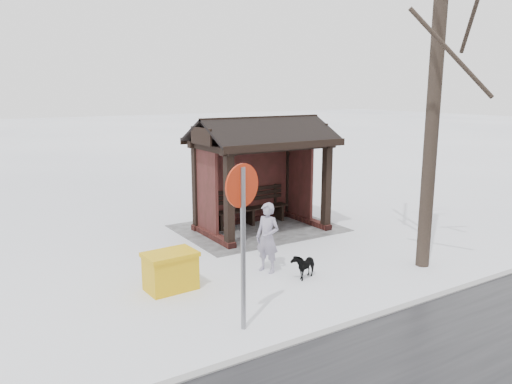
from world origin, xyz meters
TOP-DOWN VIEW (x-y plane):
  - ground at (0.00, 0.00)m, footprint 120.00×120.00m
  - kerb at (0.00, 5.50)m, footprint 120.00×0.15m
  - trampled_patch at (0.00, -0.20)m, footprint 4.20×3.20m
  - bus_shelter at (0.00, -0.16)m, footprint 3.60×2.40m
  - pedestrian at (1.59, 2.72)m, footprint 0.54×0.64m
  - dog at (1.15, 3.39)m, footprint 0.69×0.52m
  - grit_bin at (3.70, 2.55)m, footprint 1.01×0.72m
  - road_sign at (3.32, 4.65)m, footprint 0.67×0.20m

SIDE VIEW (x-z plane):
  - ground at x=0.00m, z-range 0.00..0.00m
  - trampled_patch at x=0.00m, z-range 0.00..0.02m
  - kerb at x=0.00m, z-range -0.02..0.04m
  - dog at x=1.15m, z-range 0.00..0.53m
  - grit_bin at x=3.70m, z-range 0.01..0.75m
  - pedestrian at x=1.59m, z-range 0.00..1.49m
  - road_sign at x=3.32m, z-range 0.56..3.26m
  - bus_shelter at x=0.00m, z-range 0.62..3.71m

